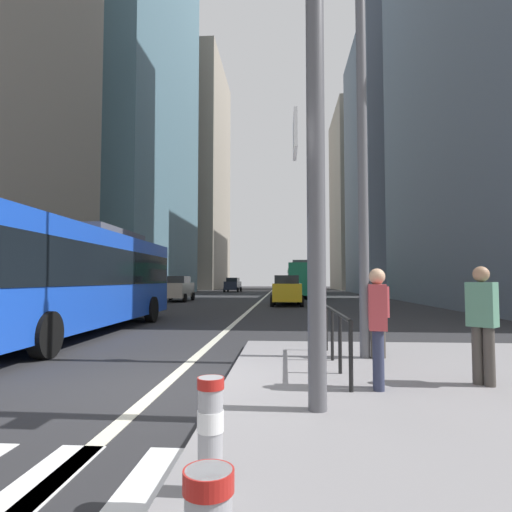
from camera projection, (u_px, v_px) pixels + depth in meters
The scene contains 20 objects.
ground_plane at pixel (254, 306), 26.56m from camera, with size 160.00×160.00×0.00m, color #28282B.
lane_centre_line at pixel (262, 299), 36.52m from camera, with size 0.20×80.00×0.01m, color beige.
office_tower_left_mid at pixel (130, 82), 49.47m from camera, with size 10.94×25.95×49.40m, color slate.
office_tower_left_far at pixel (186, 177), 77.68m from camera, with size 13.63×20.93×40.65m, color gray.
office_tower_right_mid at pixel (406, 165), 52.74m from camera, with size 12.65×17.34×31.84m, color slate.
office_tower_right_far at pixel (372, 200), 73.21m from camera, with size 12.83×16.55×30.66m, color gray.
city_bus_blue_oncoming at pixel (77, 274), 12.98m from camera, with size 2.88×12.07×3.40m.
city_bus_red_receding at pixel (302, 278), 40.78m from camera, with size 2.81×11.60×3.40m.
city_bus_red_distant at pixel (297, 278), 58.81m from camera, with size 2.77×11.18×3.40m.
car_oncoming_mid at pixel (178, 288), 33.01m from camera, with size 2.14×4.63×1.94m.
car_receding_near at pixel (286, 290), 27.44m from camera, with size 2.13×4.12×1.94m.
car_receding_far at pixel (288, 289), 29.79m from camera, with size 2.06×4.21×1.94m.
car_oncoming_far at pixel (233, 285), 58.25m from camera, with size 2.14×4.64×1.94m.
traffic_signal_gantry at pixel (163, 84), 5.28m from camera, with size 5.69×0.65×6.00m.
street_lamp_post at pixel (362, 100), 8.58m from camera, with size 5.50×0.32×8.00m.
bollard_left at pixel (210, 428), 3.05m from camera, with size 0.20×0.20×0.81m.
pedestrian_railing at pixel (336, 326), 7.48m from camera, with size 0.06×3.45×0.98m.
pedestrian_waiting at pixel (482, 319), 6.16m from camera, with size 0.44×0.44×1.71m.
pedestrian_walking at pixel (378, 322), 5.94m from camera, with size 0.30×0.41×1.67m.
pedestrian_far at pixel (378, 312), 8.28m from camera, with size 0.44×0.36×1.60m.
Camera 1 is at (1.90, -6.63, 1.67)m, focal length 29.87 mm.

